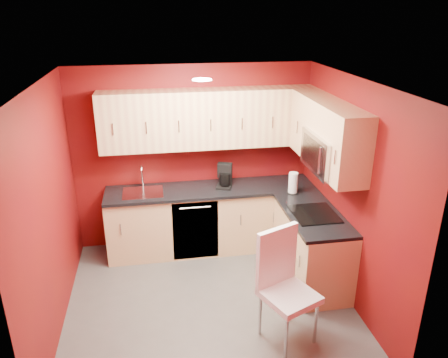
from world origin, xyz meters
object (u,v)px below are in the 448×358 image
object	(u,v)px
paper_towel	(293,183)
dining_chair	(289,290)
sink	(143,190)
microwave	(329,153)
coffee_maker	(224,176)
napkin_holder	(226,180)

from	to	relation	value
paper_towel	dining_chair	size ratio (longest dim) A/B	0.24
sink	microwave	bearing A→B (deg)	-25.60
microwave	coffee_maker	size ratio (longest dim) A/B	2.40
coffee_maker	sink	bearing A→B (deg)	-162.37
microwave	dining_chair	xyz separation A→B (m)	(-0.69, -0.94, -1.07)
microwave	coffee_maker	distance (m)	1.53
paper_towel	microwave	bearing A→B (deg)	-75.54
sink	paper_towel	size ratio (longest dim) A/B	1.88
sink	paper_towel	world-z (taller)	sink
microwave	napkin_holder	xyz separation A→B (m)	(-0.98, 1.05, -0.67)
coffee_maker	microwave	bearing A→B (deg)	-25.34
coffee_maker	napkin_holder	xyz separation A→B (m)	(0.04, 0.06, -0.08)
napkin_holder	sink	bearing A→B (deg)	-177.86
coffee_maker	dining_chair	bearing A→B (deg)	-61.76
microwave	paper_towel	size ratio (longest dim) A/B	2.74
coffee_maker	dining_chair	size ratio (longest dim) A/B	0.27
sink	coffee_maker	distance (m)	1.08
coffee_maker	paper_towel	world-z (taller)	coffee_maker
coffee_maker	napkin_holder	distance (m)	0.11
sink	dining_chair	bearing A→B (deg)	-54.20
sink	paper_towel	bearing A→B (deg)	-10.38
sink	dining_chair	world-z (taller)	sink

